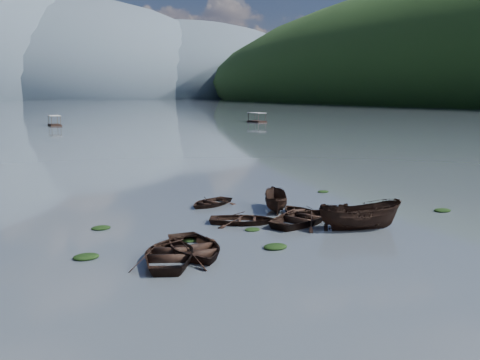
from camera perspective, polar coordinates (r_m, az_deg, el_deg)
name	(u,v)px	position (r m, az deg, el deg)	size (l,w,h in m)	color
ground_plane	(349,255)	(27.15, 11.52, -7.83)	(2400.00, 2400.00, 0.00)	#48505A
haze_mtn_c	(76,98)	(933.52, -17.14, 8.36)	(520.00, 520.00, 260.00)	#475666
haze_mtn_d	(178,98)	(979.84, -6.59, 8.72)	(520.00, 520.00, 220.00)	#475666
rowboat_0	(194,254)	(26.91, -4.88, -7.83)	(3.59, 5.02, 1.04)	black
rowboat_1	(171,260)	(25.98, -7.41, -8.50)	(3.60, 5.04, 1.04)	black
rowboat_2	(360,229)	(32.18, 12.63, -5.17)	(1.88, 4.99, 1.93)	black
rowboat_3	(301,215)	(35.24, 6.47, -3.74)	(2.74, 3.84, 0.79)	black
rowboat_4	(302,223)	(33.09, 6.66, -4.60)	(3.61, 5.06, 1.05)	black
rowboat_6	(243,223)	(32.83, 0.35, -4.65)	(2.94, 4.12, 0.85)	black
rowboat_7	(210,205)	(38.10, -3.19, -2.71)	(2.73, 3.83, 0.79)	black
rowboat_8	(275,210)	(36.53, 3.79, -3.24)	(1.50, 3.98, 1.54)	black
weed_clump_0	(86,258)	(27.12, -16.09, -8.03)	(1.25, 1.02, 0.27)	black
weed_clump_1	(191,241)	(29.16, -5.27, -6.48)	(0.97, 0.77, 0.21)	black
weed_clump_2	(275,248)	(27.77, 3.78, -7.27)	(1.28, 1.03, 0.28)	black
weed_clump_3	(318,218)	(34.47, 8.28, -4.07)	(0.80, 0.67, 0.18)	black
weed_clump_4	(442,211)	(38.64, 20.77, -3.14)	(1.21, 0.96, 0.25)	black
weed_clump_5	(101,229)	(32.58, -14.61, -5.06)	(1.13, 0.91, 0.24)	black
weed_clump_6	(252,230)	(31.24, 1.32, -5.38)	(0.93, 0.78, 0.19)	black
weed_clump_7	(323,192)	(43.56, 8.87, -1.30)	(0.96, 0.76, 0.21)	black
pontoon_centre	(55,126)	(139.50, -19.15, 5.50)	(2.61, 6.27, 2.40)	black
pontoon_right	(257,122)	(147.93, 1.80, 6.18)	(2.72, 6.53, 2.50)	black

